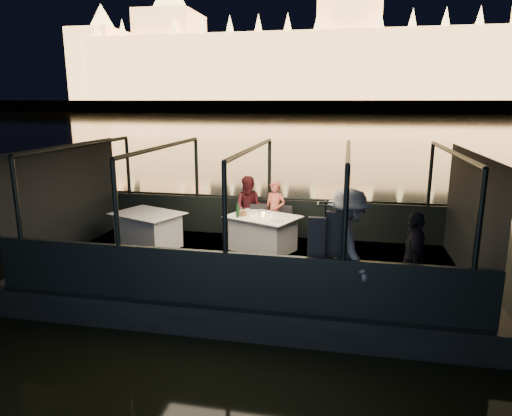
% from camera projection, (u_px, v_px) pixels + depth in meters
% --- Properties ---
extents(river_water, '(500.00, 500.00, 0.00)m').
position_uv_depth(river_water, '(340.00, 121.00, 85.64)').
color(river_water, black).
rests_on(river_water, ground).
extents(boat_hull, '(8.60, 4.40, 1.00)m').
position_uv_depth(boat_hull, '(252.00, 286.00, 9.29)').
color(boat_hull, black).
rests_on(boat_hull, river_water).
extents(boat_deck, '(8.00, 4.00, 0.04)m').
position_uv_depth(boat_deck, '(252.00, 264.00, 9.18)').
color(boat_deck, black).
rests_on(boat_deck, boat_hull).
extents(gunwale_port, '(8.00, 0.08, 0.90)m').
position_uv_depth(gunwale_port, '(269.00, 217.00, 10.98)').
color(gunwale_port, black).
rests_on(gunwale_port, boat_deck).
extents(gunwale_starboard, '(8.00, 0.08, 0.90)m').
position_uv_depth(gunwale_starboard, '(226.00, 279.00, 7.17)').
color(gunwale_starboard, black).
rests_on(gunwale_starboard, boat_deck).
extents(cabin_glass_port, '(8.00, 0.02, 1.40)m').
position_uv_depth(cabin_glass_port, '(269.00, 170.00, 10.72)').
color(cabin_glass_port, '#99B2B2').
rests_on(cabin_glass_port, gunwale_port).
extents(cabin_glass_starboard, '(8.00, 0.02, 1.40)m').
position_uv_depth(cabin_glass_starboard, '(225.00, 208.00, 6.90)').
color(cabin_glass_starboard, '#99B2B2').
rests_on(cabin_glass_starboard, gunwale_starboard).
extents(cabin_roof_glass, '(8.00, 4.00, 0.02)m').
position_uv_depth(cabin_roof_glass, '(252.00, 149.00, 8.65)').
color(cabin_roof_glass, '#99B2B2').
rests_on(cabin_roof_glass, boat_deck).
extents(end_wall_fore, '(0.02, 4.00, 2.30)m').
position_uv_depth(end_wall_fore, '(68.00, 199.00, 9.69)').
color(end_wall_fore, black).
rests_on(end_wall_fore, boat_deck).
extents(end_wall_aft, '(0.02, 4.00, 2.30)m').
position_uv_depth(end_wall_aft, '(471.00, 218.00, 8.15)').
color(end_wall_aft, black).
rests_on(end_wall_aft, boat_deck).
extents(canopy_ribs, '(8.00, 4.00, 2.30)m').
position_uv_depth(canopy_ribs, '(252.00, 208.00, 8.92)').
color(canopy_ribs, black).
rests_on(canopy_ribs, boat_deck).
extents(embankment, '(400.00, 140.00, 6.00)m').
position_uv_depth(embankment, '(346.00, 107.00, 209.49)').
color(embankment, '#423D33').
rests_on(embankment, ground).
extents(parliament_building, '(220.00, 32.00, 60.00)m').
position_uv_depth(parliament_building, '(349.00, 32.00, 169.69)').
color(parliament_building, '#F2D18C').
rests_on(parliament_building, embankment).
extents(dining_table_central, '(1.75, 1.54, 0.77)m').
position_uv_depth(dining_table_central, '(263.00, 233.00, 9.90)').
color(dining_table_central, silver).
rests_on(dining_table_central, boat_deck).
extents(dining_table_aft, '(1.75, 1.53, 0.78)m').
position_uv_depth(dining_table_aft, '(149.00, 230.00, 10.15)').
color(dining_table_aft, silver).
rests_on(dining_table_aft, boat_deck).
extents(chair_port_left, '(0.48, 0.48, 0.87)m').
position_uv_depth(chair_port_left, '(257.00, 224.00, 10.36)').
color(chair_port_left, black).
rests_on(chair_port_left, boat_deck).
extents(chair_port_right, '(0.51, 0.51, 0.87)m').
position_uv_depth(chair_port_right, '(283.00, 226.00, 10.24)').
color(chair_port_right, black).
rests_on(chair_port_right, boat_deck).
extents(coat_stand, '(0.58, 0.52, 1.72)m').
position_uv_depth(coat_stand, '(324.00, 253.00, 7.01)').
color(coat_stand, black).
rests_on(coat_stand, boat_deck).
extents(person_woman_coral, '(0.59, 0.47, 1.42)m').
position_uv_depth(person_woman_coral, '(275.00, 210.00, 10.48)').
color(person_woman_coral, '#CC5C4A').
rests_on(person_woman_coral, boat_deck).
extents(person_man_maroon, '(0.74, 0.58, 1.51)m').
position_uv_depth(person_man_maroon, '(250.00, 208.00, 10.59)').
color(person_man_maroon, '#3F1116').
rests_on(person_man_maroon, boat_deck).
extents(passenger_stripe, '(1.11, 1.39, 1.89)m').
position_uv_depth(passenger_stripe, '(347.00, 253.00, 7.18)').
color(passenger_stripe, silver).
rests_on(passenger_stripe, boat_deck).
extents(passenger_dark, '(0.45, 0.93, 1.52)m').
position_uv_depth(passenger_dark, '(414.00, 253.00, 7.16)').
color(passenger_dark, black).
rests_on(passenger_dark, boat_deck).
extents(wine_bottle, '(0.08, 0.08, 0.33)m').
position_uv_depth(wine_bottle, '(238.00, 210.00, 9.69)').
color(wine_bottle, '#153B1B').
rests_on(wine_bottle, dining_table_central).
extents(bread_basket, '(0.24, 0.24, 0.09)m').
position_uv_depth(bread_basket, '(242.00, 213.00, 9.89)').
color(bread_basket, brown).
rests_on(bread_basket, dining_table_central).
extents(amber_candle, '(0.07, 0.07, 0.08)m').
position_uv_depth(amber_candle, '(263.00, 215.00, 9.78)').
color(amber_candle, yellow).
rests_on(amber_candle, dining_table_central).
extents(plate_near, '(0.34, 0.34, 0.02)m').
position_uv_depth(plate_near, '(277.00, 220.00, 9.46)').
color(plate_near, silver).
rests_on(plate_near, dining_table_central).
extents(plate_far, '(0.29, 0.29, 0.02)m').
position_uv_depth(plate_far, '(249.00, 214.00, 9.98)').
color(plate_far, white).
rests_on(plate_far, dining_table_central).
extents(wine_glass_white, '(0.07, 0.07, 0.19)m').
position_uv_depth(wine_glass_white, '(241.00, 213.00, 9.72)').
color(wine_glass_white, white).
rests_on(wine_glass_white, dining_table_central).
extents(wine_glass_red, '(0.08, 0.08, 0.20)m').
position_uv_depth(wine_glass_red, '(273.00, 211.00, 9.90)').
color(wine_glass_red, white).
rests_on(wine_glass_red, dining_table_central).
extents(wine_glass_empty, '(0.08, 0.08, 0.21)m').
position_uv_depth(wine_glass_empty, '(259.00, 216.00, 9.47)').
color(wine_glass_empty, white).
rests_on(wine_glass_empty, dining_table_central).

